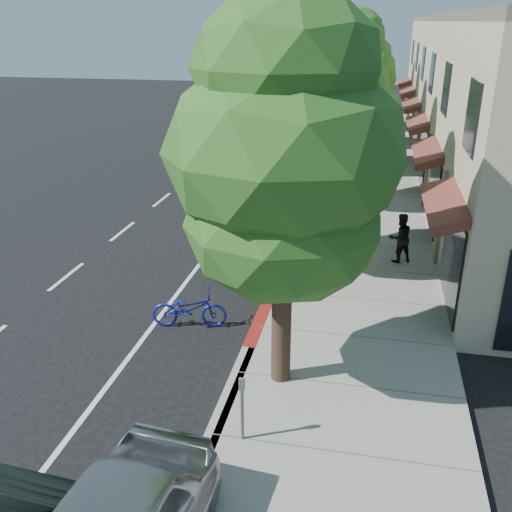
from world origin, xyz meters
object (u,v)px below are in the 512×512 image
(street_tree_1, at_px, (319,128))
(street_tree_5, at_px, (357,60))
(cyclist, at_px, (250,255))
(pedestrian, at_px, (400,238))
(street_tree_4, at_px, (353,61))
(silver_suv, at_px, (262,226))
(white_pickup, at_px, (311,139))
(street_tree_2, at_px, (336,90))
(dark_suv_far, at_px, (307,129))
(street_tree_3, at_px, (346,80))
(street_tree_0, at_px, (285,157))
(bicycle, at_px, (189,309))
(dark_sedan, at_px, (265,196))

(street_tree_1, bearing_deg, street_tree_5, 90.00)
(cyclist, distance_m, pedestrian, 4.80)
(street_tree_4, bearing_deg, pedestrian, -81.61)
(silver_suv, relative_size, white_pickup, 0.95)
(street_tree_1, height_order, street_tree_2, street_tree_2)
(cyclist, bearing_deg, street_tree_4, 14.51)
(street_tree_2, distance_m, silver_suv, 6.24)
(street_tree_2, distance_m, dark_suv_far, 14.94)
(street_tree_3, bearing_deg, cyclist, -96.71)
(street_tree_0, xyz_separation_m, street_tree_3, (0.00, 18.00, -0.29))
(cyclist, distance_m, bicycle, 2.72)
(street_tree_0, bearing_deg, silver_suv, 104.19)
(street_tree_0, distance_m, street_tree_1, 6.02)
(street_tree_5, bearing_deg, silver_suv, -94.82)
(street_tree_3, relative_size, white_pickup, 1.28)
(street_tree_5, bearing_deg, dark_sedan, -97.64)
(street_tree_1, relative_size, dark_suv_far, 1.62)
(dark_suv_far, bearing_deg, cyclist, -94.60)
(street_tree_3, distance_m, white_pickup, 5.93)
(pedestrian, bearing_deg, white_pickup, -99.57)
(cyclist, distance_m, silver_suv, 3.12)
(street_tree_5, xyz_separation_m, bicycle, (-2.59, -28.08, -4.13))
(white_pickup, bearing_deg, street_tree_5, 72.00)
(bicycle, bearing_deg, white_pickup, -12.59)
(dark_sedan, distance_m, white_pickup, 11.00)
(street_tree_1, bearing_deg, street_tree_0, -90.00)
(street_tree_1, xyz_separation_m, street_tree_3, (-0.00, 12.00, 0.20))
(street_tree_1, height_order, white_pickup, street_tree_1)
(street_tree_0, height_order, street_tree_3, street_tree_0)
(white_pickup, bearing_deg, dark_sedan, -96.43)
(street_tree_2, bearing_deg, dark_suv_far, 100.73)
(street_tree_1, bearing_deg, dark_sedan, 115.59)
(street_tree_1, bearing_deg, dark_suv_far, 97.58)
(street_tree_3, height_order, dark_sedan, street_tree_3)
(dark_suv_far, bearing_deg, bicycle, -97.24)
(street_tree_2, height_order, bicycle, street_tree_2)
(cyclist, height_order, dark_sedan, cyclist)
(street_tree_4, bearing_deg, street_tree_0, -90.00)
(street_tree_2, distance_m, dark_sedan, 4.76)
(street_tree_5, bearing_deg, street_tree_0, -90.00)
(white_pickup, bearing_deg, street_tree_3, -68.57)
(dark_suv_far, bearing_deg, street_tree_3, -79.26)
(dark_suv_far, bearing_deg, street_tree_4, -46.41)
(dark_suv_far, bearing_deg, street_tree_0, -91.59)
(bicycle, distance_m, dark_suv_far, 24.25)
(street_tree_4, bearing_deg, street_tree_5, 90.00)
(street_tree_4, relative_size, pedestrian, 5.08)
(dark_sedan, xyz_separation_m, white_pickup, (0.53, 10.98, 0.16))
(dark_sedan, distance_m, pedestrian, 6.70)
(street_tree_0, bearing_deg, cyclist, 109.98)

